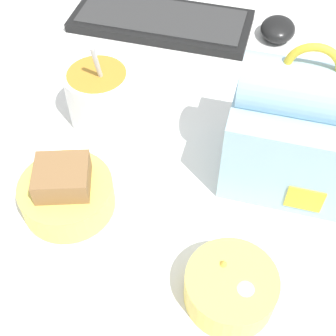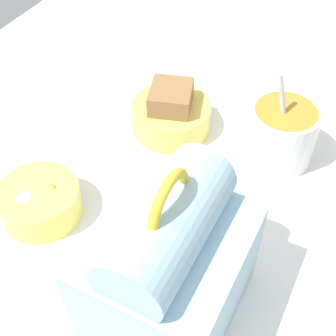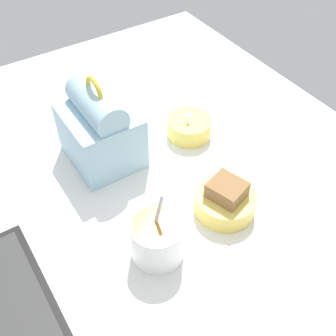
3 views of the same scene
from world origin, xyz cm
name	(u,v)px [view 1 (image 1 of 3)]	position (x,y,z in cm)	size (l,w,h in cm)	color
desk_surface	(159,173)	(0.00, 0.00, 1.00)	(140.00, 110.00, 2.00)	white
keyboard	(161,21)	(-9.54, 35.59, 3.02)	(34.74, 14.48, 2.10)	black
lunch_bag	(295,129)	(17.70, 4.55, 10.57)	(17.09, 15.03, 22.15)	#9EC6DB
soup_cup	(100,96)	(-11.71, 7.96, 6.76)	(10.13, 10.13, 15.15)	white
bento_bowl_sandwich	(66,192)	(-10.17, -9.47, 4.94)	(12.65, 12.65, 7.88)	#EFD65B
bento_bowl_snacks	(230,287)	(13.52, -16.95, 4.49)	(10.85, 10.85, 5.59)	#EFD65B
computer_mouse	(278,29)	(12.89, 37.37, 3.86)	(6.53, 7.78, 3.73)	black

